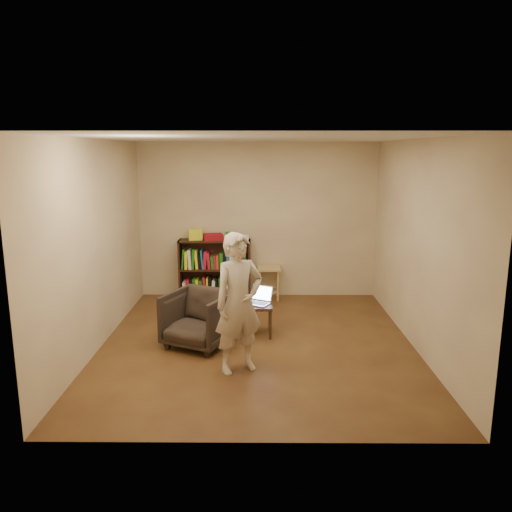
{
  "coord_description": "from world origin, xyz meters",
  "views": [
    {
      "loc": [
        0.03,
        -6.1,
        2.45
      ],
      "look_at": [
        -0.02,
        0.35,
        1.09
      ],
      "focal_mm": 35.0,
      "sensor_mm": 36.0,
      "label": 1
    }
  ],
  "objects_px": {
    "armchair": "(199,319)",
    "laptop": "(259,299)",
    "person": "(239,303)",
    "stool": "(269,273)",
    "bookshelf": "(215,272)",
    "side_table": "(257,309)"
  },
  "relations": [
    {
      "from": "person",
      "to": "bookshelf",
      "type": "bearing_deg",
      "value": 71.57
    },
    {
      "from": "armchair",
      "to": "person",
      "type": "relative_size",
      "value": 0.49
    },
    {
      "from": "stool",
      "to": "person",
      "type": "xyz_separation_m",
      "value": [
        -0.39,
        -2.82,
        0.35
      ]
    },
    {
      "from": "laptop",
      "to": "stool",
      "type": "bearing_deg",
      "value": 112.89
    },
    {
      "from": "bookshelf",
      "to": "side_table",
      "type": "distance_m",
      "value": 1.9
    },
    {
      "from": "bookshelf",
      "to": "armchair",
      "type": "distance_m",
      "value": 2.14
    },
    {
      "from": "bookshelf",
      "to": "stool",
      "type": "relative_size",
      "value": 2.18
    },
    {
      "from": "laptop",
      "to": "armchair",
      "type": "bearing_deg",
      "value": -122.62
    },
    {
      "from": "stool",
      "to": "person",
      "type": "bearing_deg",
      "value": -97.79
    },
    {
      "from": "armchair",
      "to": "laptop",
      "type": "xyz_separation_m",
      "value": [
        0.77,
        0.43,
        0.13
      ]
    },
    {
      "from": "side_table",
      "to": "laptop",
      "type": "height_order",
      "value": "laptop"
    },
    {
      "from": "bookshelf",
      "to": "person",
      "type": "distance_m",
      "value": 2.96
    },
    {
      "from": "stool",
      "to": "armchair",
      "type": "xyz_separation_m",
      "value": [
        -0.93,
        -2.08,
        -0.09
      ]
    },
    {
      "from": "armchair",
      "to": "laptop",
      "type": "distance_m",
      "value": 0.89
    },
    {
      "from": "bookshelf",
      "to": "side_table",
      "type": "bearing_deg",
      "value": -67.83
    },
    {
      "from": "laptop",
      "to": "person",
      "type": "relative_size",
      "value": 0.26
    },
    {
      "from": "bookshelf",
      "to": "stool",
      "type": "height_order",
      "value": "bookshelf"
    },
    {
      "from": "stool",
      "to": "laptop",
      "type": "height_order",
      "value": "laptop"
    },
    {
      "from": "stool",
      "to": "side_table",
      "type": "bearing_deg",
      "value": -96.58
    },
    {
      "from": "stool",
      "to": "laptop",
      "type": "bearing_deg",
      "value": -95.58
    },
    {
      "from": "armchair",
      "to": "bookshelf",
      "type": "bearing_deg",
      "value": 114.19
    },
    {
      "from": "armchair",
      "to": "laptop",
      "type": "height_order",
      "value": "armchair"
    }
  ]
}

